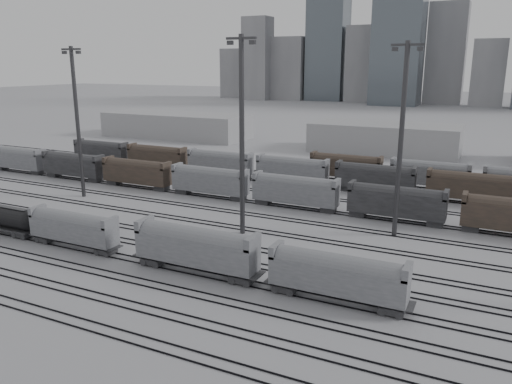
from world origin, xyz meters
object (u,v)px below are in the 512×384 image
at_px(hopper_car_c, 337,274).
at_px(light_mast_c, 242,132).
at_px(hopper_car_a, 73,226).
at_px(hopper_car_b, 196,246).

distance_m(hopper_car_c, light_mast_c, 26.87).
bearing_deg(hopper_car_a, hopper_car_c, -0.00).
relative_size(hopper_car_a, hopper_car_c, 0.94).
xyz_separation_m(hopper_car_a, hopper_car_c, (36.47, -0.00, 0.18)).
height_order(hopper_car_a, light_mast_c, light_mast_c).
distance_m(hopper_car_a, light_mast_c, 26.10).
bearing_deg(hopper_car_b, hopper_car_c, -0.00).
relative_size(hopper_car_b, hopper_car_c, 1.08).
relative_size(hopper_car_a, hopper_car_b, 0.88).
bearing_deg(light_mast_c, hopper_car_c, -38.87).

